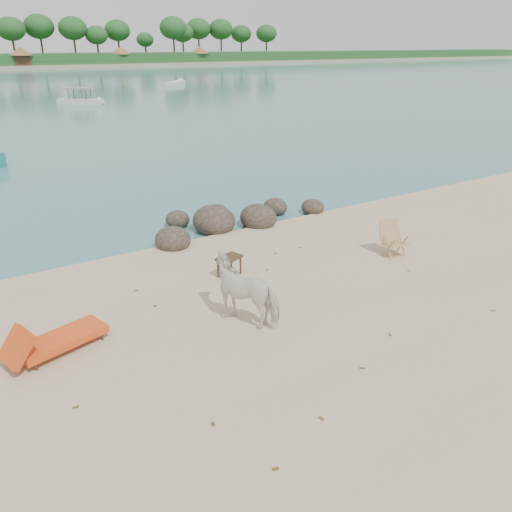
{
  "coord_description": "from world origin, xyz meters",
  "views": [
    {
      "loc": [
        -5.23,
        -6.7,
        5.38
      ],
      "look_at": [
        0.25,
        2.0,
        1.0
      ],
      "focal_mm": 35.0,
      "sensor_mm": 36.0,
      "label": 1
    }
  ],
  "objects_px": {
    "cow": "(248,290)",
    "lounge_chair": "(62,336)",
    "boulders": "(229,221)",
    "deck_chair": "(396,240)",
    "side_table": "(229,267)"
  },
  "relations": [
    {
      "from": "cow",
      "to": "deck_chair",
      "type": "distance_m",
      "value": 5.21
    },
    {
      "from": "cow",
      "to": "lounge_chair",
      "type": "bearing_deg",
      "value": -44.71
    },
    {
      "from": "cow",
      "to": "lounge_chair",
      "type": "relative_size",
      "value": 0.79
    },
    {
      "from": "boulders",
      "to": "cow",
      "type": "xyz_separation_m",
      "value": [
        -2.52,
        -5.29,
        0.49
      ]
    },
    {
      "from": "side_table",
      "to": "deck_chair",
      "type": "relative_size",
      "value": 0.65
    },
    {
      "from": "cow",
      "to": "deck_chair",
      "type": "relative_size",
      "value": 1.68
    },
    {
      "from": "boulders",
      "to": "lounge_chair",
      "type": "xyz_separation_m",
      "value": [
        -6.09,
        -4.39,
        0.12
      ]
    },
    {
      "from": "boulders",
      "to": "deck_chair",
      "type": "distance_m",
      "value": 5.26
    },
    {
      "from": "boulders",
      "to": "side_table",
      "type": "distance_m",
      "value": 3.72
    },
    {
      "from": "cow",
      "to": "lounge_chair",
      "type": "xyz_separation_m",
      "value": [
        -3.57,
        0.9,
        -0.38
      ]
    },
    {
      "from": "cow",
      "to": "lounge_chair",
      "type": "distance_m",
      "value": 3.71
    },
    {
      "from": "boulders",
      "to": "side_table",
      "type": "relative_size",
      "value": 10.0
    },
    {
      "from": "lounge_chair",
      "to": "deck_chair",
      "type": "height_order",
      "value": "deck_chair"
    },
    {
      "from": "side_table",
      "to": "deck_chair",
      "type": "xyz_separation_m",
      "value": [
        4.45,
        -1.3,
        0.23
      ]
    },
    {
      "from": "side_table",
      "to": "lounge_chair",
      "type": "distance_m",
      "value": 4.43
    }
  ]
}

